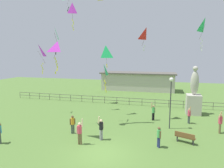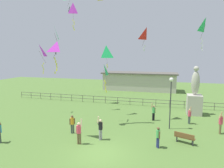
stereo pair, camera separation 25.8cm
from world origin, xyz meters
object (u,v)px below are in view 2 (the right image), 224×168
Objects in this scene: kite_3 at (147,34)px; kite_5 at (39,52)px; person_2 at (0,131)px; person_4 at (100,128)px; lamppost at (171,92)px; kite_7 at (104,71)px; person_1 at (79,131)px; statue_monument at (195,99)px; person_0 at (190,115)px; kite_4 at (55,34)px; person_5 at (154,112)px; person_7 at (72,123)px; kite_0 at (57,49)px; person_6 at (158,136)px; kite_1 at (205,26)px; kite_6 at (73,10)px; kite_2 at (106,53)px; park_bench at (184,138)px; person_3 at (221,122)px.

kite_5 is (-11.99, -0.45, -1.71)m from kite_3.
person_2 is 0.95× the size of person_4.
kite_7 is (-6.46, 0.56, 1.74)m from lamppost.
person_1 is 0.88× the size of kite_3.
statue_monument reaches higher than person_1.
person_0 is 9.47m from kite_7.
kite_4 reaches higher than lamppost.
person_5 is 1.17× the size of person_7.
statue_monument is 15.92m from kite_0.
kite_7 is (1.65, 3.87, 4.24)m from person_7.
person_6 is at bearing -0.08° from kite_0.
person_7 is 11.00m from kite_3.
kite_7 is at bearing -167.06° from kite_1.
lamppost is at bearing 36.57° from person_4.
person_6 is 16.00m from kite_5.
kite_6 reaches higher than person_1.
kite_2 is (1.73, 7.38, -0.22)m from kite_0.
person_5 is 9.68m from kite_1.
statue_monument is at bearing 6.57° from kite_6.
kite_6 reaches higher than lamppost.
park_bench is at bearing 16.45° from person_1.
person_1 is 15.00m from kite_1.
person_7 is at bearing -152.34° from person_0.
kite_0 reaches higher than park_bench.
statue_monument reaches higher than person_0.
kite_2 is at bearing -8.66° from kite_6.
person_1 is 2.36m from person_7.
kite_3 is 8.79m from kite_4.
kite_2 is 0.90× the size of kite_6.
kite_1 is at bearing 42.86° from lamppost.
person_2 is 15.38m from kite_3.
person_4 is 0.63× the size of kite_1.
person_3 is 10.28m from person_4.
lamppost is 9.11m from person_7.
statue_monument reaches higher than person_6.
park_bench is 0.83× the size of person_5.
person_3 is 0.78× the size of kite_4.
kite_3 is (2.84, 5.96, 7.75)m from person_4.
kite_2 is (-0.41, 8.37, 5.96)m from person_1.
person_4 reaches higher than person_0.
kite_1 is 1.38× the size of kite_3.
lamppost reaches higher than person_3.
kite_7 is (4.80, -3.31, -6.78)m from kite_6.
kite_3 is at bearing -176.16° from person_5.
park_bench is 6.51m from person_4.
person_1 is 1.26× the size of person_7.
person_0 is (-0.83, -3.55, -0.94)m from statue_monument.
kite_5 is at bearing 142.62° from person_7.
person_4 is 1.24× the size of person_7.
kite_1 reaches higher than person_5.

